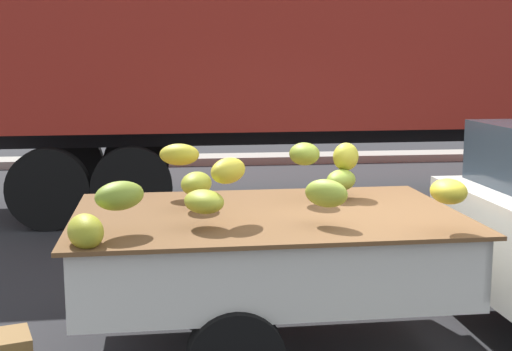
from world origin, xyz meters
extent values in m
plane|color=#28282B|center=(0.00, 0.00, 0.00)|extent=(220.00, 220.00, 0.00)
cube|color=gray|center=(0.00, 9.85, 0.08)|extent=(80.00, 0.80, 0.16)
cube|color=silver|center=(-1.21, 0.05, 0.58)|extent=(2.79, 1.77, 0.08)
cube|color=silver|center=(-1.22, 0.89, 0.84)|extent=(2.76, 0.09, 0.44)
cube|color=silver|center=(-1.19, -0.79, 0.84)|extent=(2.76, 0.09, 0.44)
cube|color=silver|center=(0.15, 0.07, 0.84)|extent=(0.08, 1.73, 0.44)
cube|color=silver|center=(-2.56, 0.03, 0.84)|extent=(0.08, 1.73, 0.44)
cube|color=#B21914|center=(-1.22, 0.92, 0.80)|extent=(2.65, 0.05, 0.07)
cube|color=brown|center=(-1.21, 0.05, 1.07)|extent=(2.91, 1.89, 0.03)
ellipsoid|color=olive|center=(-0.85, 0.45, 1.47)|extent=(0.26, 0.31, 0.18)
ellipsoid|color=gold|center=(-1.52, -0.19, 1.45)|extent=(0.36, 0.41, 0.18)
ellipsoid|color=yellow|center=(-0.09, -0.67, 1.36)|extent=(0.28, 0.35, 0.17)
ellipsoid|color=olive|center=(-0.53, 0.49, 1.24)|extent=(0.38, 0.42, 0.17)
ellipsoid|color=#9AA22A|center=(-1.73, 0.25, 1.28)|extent=(0.31, 0.40, 0.18)
ellipsoid|color=#9CA62D|center=(-1.70, -0.36, 1.26)|extent=(0.36, 0.41, 0.16)
ellipsoid|color=#A7A729|center=(-2.45, -0.72, 1.17)|extent=(0.31, 0.40, 0.22)
ellipsoid|color=gold|center=(-1.85, 0.77, 1.44)|extent=(0.39, 0.33, 0.18)
ellipsoid|color=olive|center=(-2.26, -0.46, 1.34)|extent=(0.43, 0.42, 0.19)
ellipsoid|color=gold|center=(-0.46, 0.62, 1.42)|extent=(0.31, 0.35, 0.23)
ellipsoid|color=#8DA431|center=(-0.85, -0.39, 1.31)|extent=(0.37, 0.36, 0.19)
cylinder|color=black|center=(-1.55, 0.88, 0.32)|extent=(0.64, 0.21, 0.64)
cube|color=maroon|center=(1.12, 5.52, 2.60)|extent=(12.05, 2.78, 2.70)
cube|color=black|center=(1.12, 5.52, 1.10)|extent=(11.05, 0.65, 0.30)
cylinder|color=black|center=(-2.51, 6.64, 0.54)|extent=(1.09, 0.32, 1.08)
cylinder|color=black|center=(-2.45, 4.24, 0.54)|extent=(1.09, 0.32, 1.08)
cylinder|color=black|center=(-3.59, 6.62, 0.54)|extent=(1.09, 0.32, 1.08)
cylinder|color=black|center=(-3.53, 4.22, 0.54)|extent=(1.09, 0.32, 1.08)
camera|label=1|loc=(-1.90, -5.01, 2.23)|focal=48.74mm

